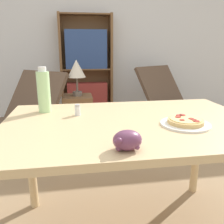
% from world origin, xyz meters
% --- Properties ---
extents(wall_back, '(8.00, 0.05, 2.60)m').
position_xyz_m(wall_back, '(0.00, 2.62, 1.30)').
color(wall_back, silver).
rests_on(wall_back, ground_plane).
extents(dining_table, '(1.38, 0.92, 0.76)m').
position_xyz_m(dining_table, '(-0.03, -0.08, 0.67)').
color(dining_table, '#D1B27F').
rests_on(dining_table, ground_plane).
extents(pizza_on_plate, '(0.25, 0.25, 0.04)m').
position_xyz_m(pizza_on_plate, '(0.23, -0.19, 0.78)').
color(pizza_on_plate, white).
rests_on(pizza_on_plate, dining_table).
extents(grape_bunch, '(0.12, 0.09, 0.08)m').
position_xyz_m(grape_bunch, '(-0.14, -0.44, 0.80)').
color(grape_bunch, '#6B3856').
rests_on(grape_bunch, dining_table).
extents(drink_bottle, '(0.08, 0.08, 0.28)m').
position_xyz_m(drink_bottle, '(-0.52, 0.19, 0.89)').
color(drink_bottle, '#B7EAA3').
rests_on(drink_bottle, dining_table).
extents(salt_shaker, '(0.03, 0.03, 0.07)m').
position_xyz_m(salt_shaker, '(-0.32, 0.08, 0.80)').
color(salt_shaker, white).
rests_on(salt_shaker, dining_table).
extents(lounge_chair_near, '(0.94, 1.01, 0.88)m').
position_xyz_m(lounge_chair_near, '(-0.87, 1.35, 0.29)').
color(lounge_chair_near, slate).
rests_on(lounge_chair_near, ground_plane).
extents(lounge_chair_far, '(0.91, 0.98, 0.88)m').
position_xyz_m(lounge_chair_far, '(0.96, 1.82, 0.29)').
color(lounge_chair_far, slate).
rests_on(lounge_chair_far, ground_plane).
extents(bookshelf, '(0.80, 0.25, 1.63)m').
position_xyz_m(bookshelf, '(-0.14, 2.47, 0.75)').
color(bookshelf, brown).
rests_on(bookshelf, ground_plane).
extents(side_table, '(0.34, 0.34, 0.59)m').
position_xyz_m(side_table, '(-0.31, 1.51, 0.30)').
color(side_table, brown).
rests_on(side_table, ground_plane).
extents(table_lamp, '(0.21, 0.21, 0.42)m').
position_xyz_m(table_lamp, '(-0.31, 1.51, 0.89)').
color(table_lamp, '#665B51').
rests_on(table_lamp, side_table).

